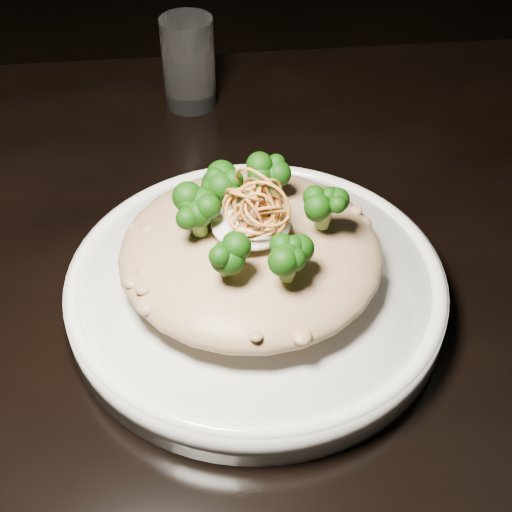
{
  "coord_description": "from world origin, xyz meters",
  "views": [
    {
      "loc": [
        -0.09,
        -0.47,
        1.2
      ],
      "look_at": [
        -0.05,
        -0.05,
        0.81
      ],
      "focal_mm": 50.0,
      "sensor_mm": 36.0,
      "label": 1
    }
  ],
  "objects": [
    {
      "name": "drinking_glass",
      "position": [
        -0.09,
        0.28,
        0.8
      ],
      "size": [
        0.08,
        0.08,
        0.11
      ],
      "primitive_type": "cylinder",
      "rotation": [
        0.0,
        0.0,
        -0.42
      ],
      "color": "silver",
      "rests_on": "table"
    },
    {
      "name": "shallots",
      "position": [
        -0.05,
        -0.06,
        0.87
      ],
      "size": [
        0.06,
        0.06,
        0.04
      ],
      "primitive_type": null,
      "color": "brown",
      "rests_on": "cheese"
    },
    {
      "name": "plate",
      "position": [
        -0.05,
        -0.05,
        0.77
      ],
      "size": [
        0.32,
        0.32,
        0.03
      ],
      "primitive_type": "cylinder",
      "color": "white",
      "rests_on": "table"
    },
    {
      "name": "cheese",
      "position": [
        -0.05,
        -0.05,
        0.84
      ],
      "size": [
        0.06,
        0.06,
        0.02
      ],
      "primitive_type": "ellipsoid",
      "color": "white",
      "rests_on": "risotto"
    },
    {
      "name": "risotto",
      "position": [
        -0.05,
        -0.05,
        0.81
      ],
      "size": [
        0.21,
        0.21,
        0.05
      ],
      "primitive_type": "ellipsoid",
      "color": "brown",
      "rests_on": "plate"
    },
    {
      "name": "table",
      "position": [
        0.0,
        0.0,
        0.67
      ],
      "size": [
        1.1,
        0.8,
        0.75
      ],
      "color": "black",
      "rests_on": "ground"
    },
    {
      "name": "broccoli",
      "position": [
        -0.04,
        -0.06,
        0.86
      ],
      "size": [
        0.14,
        0.14,
        0.05
      ],
      "primitive_type": null,
      "color": "black",
      "rests_on": "risotto"
    }
  ]
}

